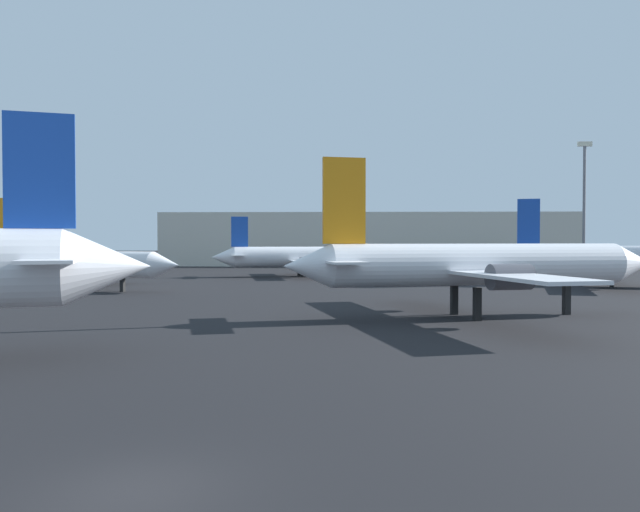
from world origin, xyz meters
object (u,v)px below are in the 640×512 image
airplane_on_taxiway (475,265)px  airplane_far_left (617,258)px  airplane_distant (68,263)px  airplane_far_right (306,257)px  light_mast_right (584,199)px

airplane_on_taxiway → airplane_far_left: bearing=38.8°
airplane_distant → airplane_far_right: (24.21, 26.36, 0.02)m
airplane_distant → light_mast_right: size_ratio=1.19×
airplane_on_taxiway → airplane_far_left: (22.85, 31.03, -0.35)m
airplane_on_taxiway → airplane_far_right: 51.30m
airplane_distant → airplane_far_right: size_ratio=0.94×
airplane_on_taxiway → airplane_distant: (-39.05, 22.74, -0.83)m
light_mast_right → airplane_distant: bearing=-148.5°
airplane_distant → light_mast_right: light_mast_right is taller
airplane_on_taxiway → light_mast_right: size_ratio=1.25×
airplane_on_taxiway → light_mast_right: bearing=49.4°
airplane_far_left → light_mast_right: bearing=90.3°
airplane_far_left → airplane_far_right: (-37.70, 18.07, -0.46)m
airplane_far_left → airplane_on_taxiway: bearing=-111.6°
airplane_distant → light_mast_right: (70.99, 43.43, 9.52)m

